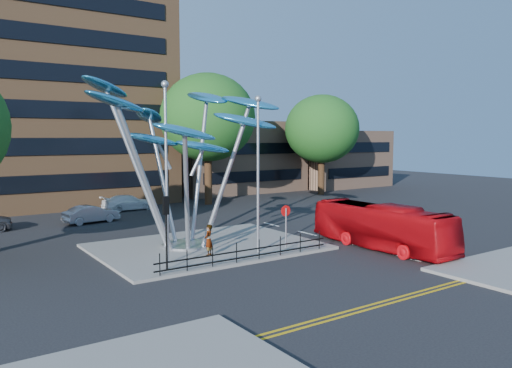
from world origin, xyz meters
TOP-DOWN VIEW (x-y plane):
  - ground at (0.00, 0.00)m, footprint 120.00×120.00m
  - traffic_island at (-1.00, 6.00)m, footprint 12.00×9.00m
  - double_yellow_near at (0.00, -6.00)m, footprint 40.00×0.12m
  - double_yellow_far at (0.00, -6.30)m, footprint 40.00×0.12m
  - brick_tower at (-6.00, 32.00)m, footprint 25.00×15.00m
  - low_building_near at (16.00, 30.00)m, footprint 15.00×8.00m
  - low_building_far at (30.00, 28.00)m, footprint 12.00×8.00m
  - tree_right at (8.00, 22.00)m, footprint 8.80×8.80m
  - tree_far at (22.00, 22.00)m, footprint 8.00×8.00m
  - leaf_sculpture at (-2.07, 6.68)m, footprint 12.72×9.54m
  - street_lamp_left at (-4.50, 3.50)m, footprint 0.36×0.36m
  - street_lamp_right at (0.50, 3.00)m, footprint 0.36×0.36m
  - traffic_light_island at (-5.00, 2.50)m, footprint 0.28×0.18m
  - no_entry_sign_island at (2.00, 2.52)m, footprint 0.60×0.10m
  - pedestrian_railing_front at (-1.00, 1.70)m, footprint 10.00×0.06m
  - red_bus at (7.01, 0.23)m, footprint 2.27×9.14m
  - pedestrian at (-2.08, 3.78)m, footprint 0.71×0.68m
  - parked_car_mid at (-3.99, 18.00)m, footprint 4.14×2.03m
  - parked_car_right at (0.51, 22.61)m, footprint 4.67×2.22m

SIDE VIEW (x-z plane):
  - ground at x=0.00m, z-range 0.00..0.00m
  - double_yellow_near at x=0.00m, z-range 0.00..0.01m
  - double_yellow_far at x=0.00m, z-range 0.00..0.01m
  - traffic_island at x=-1.00m, z-range 0.00..0.15m
  - pedestrian_railing_front at x=-1.00m, z-range 0.05..1.05m
  - parked_car_mid at x=-3.99m, z-range 0.00..1.31m
  - parked_car_right at x=0.51m, z-range 0.00..1.32m
  - pedestrian at x=-2.08m, z-range 0.15..1.78m
  - red_bus at x=7.01m, z-range 0.00..2.54m
  - no_entry_sign_island at x=2.00m, z-range 0.59..3.04m
  - traffic_light_island at x=-5.00m, z-range 0.90..4.33m
  - low_building_far at x=30.00m, z-range 0.00..7.00m
  - low_building_near at x=16.00m, z-range 0.00..8.00m
  - street_lamp_right at x=0.50m, z-range 0.94..9.24m
  - street_lamp_left at x=-4.50m, z-range 0.96..9.76m
  - leaf_sculpture at x=-2.07m, z-range 2.12..11.63m
  - tree_far at x=22.00m, z-range 1.70..12.51m
  - tree_right at x=8.00m, z-range 1.98..14.09m
  - brick_tower at x=-6.00m, z-range 0.00..30.00m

